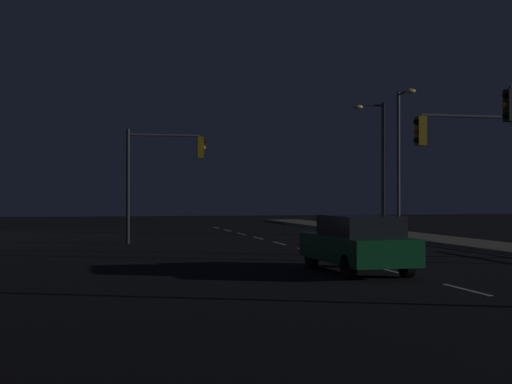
# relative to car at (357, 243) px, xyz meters

# --- Properties ---
(ground_plane) EXTENTS (112.00, 112.00, 0.00)m
(ground_plane) POSITION_rel_car_xyz_m (1.07, 0.68, -0.82)
(ground_plane) COLOR black
(ground_plane) RESTS_ON ground
(lane_markings_center) EXTENTS (0.14, 50.00, 0.01)m
(lane_markings_center) POSITION_rel_car_xyz_m (1.07, 4.18, -0.82)
(lane_markings_center) COLOR silver
(lane_markings_center) RESTS_ON ground
(lane_edge_line) EXTENTS (0.14, 53.00, 0.01)m
(lane_edge_line) POSITION_rel_car_xyz_m (7.02, 5.68, -0.82)
(lane_edge_line) COLOR silver
(lane_edge_line) RESTS_ON ground
(car) EXTENTS (1.93, 4.44, 1.57)m
(car) POSITION_rel_car_xyz_m (0.00, 0.00, 0.00)
(car) COLOR #14592D
(car) RESTS_ON ground
(traffic_light_far_left) EXTENTS (3.55, 0.34, 5.07)m
(traffic_light_far_left) POSITION_rel_car_xyz_m (-3.95, 13.39, 2.74)
(traffic_light_far_left) COLOR #2D3033
(traffic_light_far_left) RESTS_ON ground
(traffic_light_near_right) EXTENTS (4.58, 0.34, 4.86)m
(traffic_light_near_right) POSITION_rel_car_xyz_m (5.57, 2.98, 2.78)
(traffic_light_near_right) COLOR #2D3033
(traffic_light_near_right) RESTS_ON sidewalk_right
(street_lamp_median) EXTENTS (0.67, 2.37, 7.50)m
(street_lamp_median) POSITION_rel_car_xyz_m (8.82, 16.23, 3.86)
(street_lamp_median) COLOR #4C4C51
(street_lamp_median) RESTS_ON sidewalk_right
(street_lamp_corner) EXTENTS (1.77, 0.36, 6.98)m
(street_lamp_corner) POSITION_rel_car_xyz_m (7.92, 17.09, 3.51)
(street_lamp_corner) COLOR #4C4C51
(street_lamp_corner) RESTS_ON sidewalk_right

